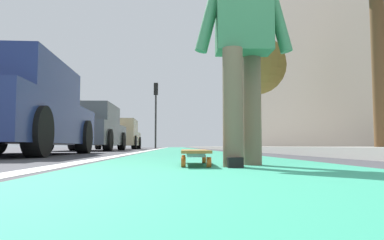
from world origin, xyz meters
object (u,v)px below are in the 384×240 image
object	(u,v)px
street_tree_mid	(256,66)
parked_car_near	(12,110)
parked_car_far	(120,135)
parked_car_mid	(89,129)
skateboard	(195,153)
skater_person	(243,37)
traffic_light	(156,103)

from	to	relation	value
street_tree_mid	parked_car_near	bearing A→B (deg)	143.39
parked_car_near	parked_car_far	world-z (taller)	parked_car_near
parked_car_mid	street_tree_mid	size ratio (longest dim) A/B	0.95
skateboard	skater_person	world-z (taller)	skater_person
parked_car_mid	parked_car_far	distance (m)	6.54
traffic_light	street_tree_mid	xyz separation A→B (m)	(-10.64, -4.38, 0.20)
skateboard	parked_car_near	world-z (taller)	parked_car_near
parked_car_near	parked_car_far	distance (m)	12.60
parked_car_mid	street_tree_mid	world-z (taller)	street_tree_mid
skateboard	street_tree_mid	distance (m)	11.78
parked_car_far	street_tree_mid	bearing A→B (deg)	-129.61
skateboard	traffic_light	xyz separation A→B (m)	(21.59, 1.38, 2.93)
skateboard	skater_person	size ratio (longest dim) A/B	0.52
parked_car_mid	street_tree_mid	distance (m)	6.66
parked_car_far	skateboard	bearing A→B (deg)	-169.67
traffic_light	street_tree_mid	bearing A→B (deg)	-157.63
skateboard	parked_car_far	xyz separation A→B (m)	(15.82, 2.88, 0.62)
skater_person	parked_car_far	distance (m)	16.29
parked_car_near	street_tree_mid	size ratio (longest dim) A/B	0.99
parked_car_near	traffic_light	bearing A→B (deg)	-4.26
skater_person	street_tree_mid	distance (m)	11.64
parked_car_far	traffic_light	bearing A→B (deg)	-14.56
parked_car_mid	street_tree_mid	xyz separation A→B (m)	(1.67, -5.94, 2.51)
parked_car_far	street_tree_mid	world-z (taller)	street_tree_mid
skateboard	traffic_light	size ratio (longest dim) A/B	0.19
street_tree_mid	parked_car_mid	bearing A→B (deg)	105.72
street_tree_mid	skateboard	bearing A→B (deg)	164.68
skateboard	parked_car_far	bearing A→B (deg)	10.33
skater_person	street_tree_mid	world-z (taller)	street_tree_mid
parked_car_near	skateboard	bearing A→B (deg)	-139.43
parked_car_far	parked_car_near	bearing A→B (deg)	-179.40
skater_person	parked_car_far	xyz separation A→B (m)	(15.96, 3.23, -0.22)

